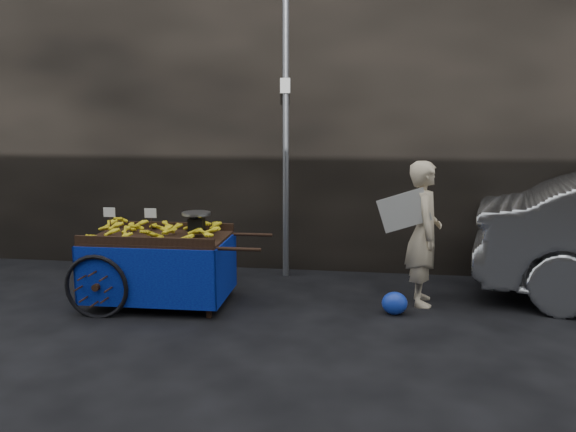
# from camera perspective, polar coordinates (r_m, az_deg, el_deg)

# --- Properties ---
(ground) EXTENTS (80.00, 80.00, 0.00)m
(ground) POSITION_cam_1_polar(r_m,az_deg,el_deg) (6.14, -4.83, -9.16)
(ground) COLOR black
(ground) RESTS_ON ground
(building_wall) EXTENTS (13.50, 2.00, 5.00)m
(building_wall) POSITION_cam_1_polar(r_m,az_deg,el_deg) (8.33, 1.77, 13.25)
(building_wall) COLOR black
(building_wall) RESTS_ON ground
(street_pole) EXTENTS (0.12, 0.10, 4.00)m
(street_pole) POSITION_cam_1_polar(r_m,az_deg,el_deg) (7.04, -0.23, 9.89)
(street_pole) COLOR slate
(street_pole) RESTS_ON ground
(banana_cart) EXTENTS (2.03, 1.03, 1.09)m
(banana_cart) POSITION_cam_1_polar(r_m,az_deg,el_deg) (6.20, -13.36, -2.72)
(banana_cart) COLOR black
(banana_cart) RESTS_ON ground
(vendor) EXTENTS (0.71, 0.58, 1.56)m
(vendor) POSITION_cam_1_polar(r_m,az_deg,el_deg) (6.21, 13.61, -1.71)
(vendor) COLOR beige
(vendor) RESTS_ON ground
(plastic_bag) EXTENTS (0.26, 0.21, 0.24)m
(plastic_bag) POSITION_cam_1_polar(r_m,az_deg,el_deg) (5.96, 10.78, -8.70)
(plastic_bag) COLOR #1835B4
(plastic_bag) RESTS_ON ground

